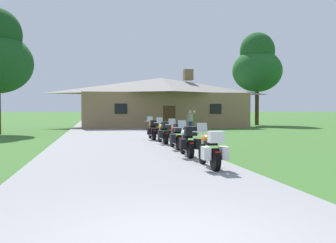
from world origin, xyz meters
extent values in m
plane|color=#386628|center=(0.00, 20.00, 0.00)|extent=(500.00, 500.00, 0.00)
cube|color=gray|center=(0.00, 18.00, 0.03)|extent=(6.40, 80.00, 0.06)
cylinder|color=black|center=(2.24, 6.93, 0.38)|extent=(0.12, 0.64, 0.64)
cylinder|color=black|center=(2.22, 5.49, 0.38)|extent=(0.17, 0.64, 0.64)
cube|color=silver|center=(2.23, 6.19, 0.44)|extent=(0.27, 0.56, 0.30)
ellipsoid|color=orange|center=(2.23, 6.45, 0.89)|extent=(0.31, 0.53, 0.26)
cube|color=black|center=(2.23, 5.99, 0.80)|extent=(0.29, 0.53, 0.10)
cylinder|color=silver|center=(2.24, 6.89, 1.08)|extent=(0.66, 0.04, 0.03)
cylinder|color=silver|center=(2.24, 6.93, 0.74)|extent=(0.06, 0.24, 0.73)
cube|color=#B2BCC6|center=(2.25, 6.99, 1.22)|extent=(0.32, 0.12, 0.27)
sphere|color=silver|center=(2.24, 6.89, 0.94)|extent=(0.11, 0.11, 0.11)
cube|color=silver|center=(2.22, 5.44, 1.02)|extent=(0.41, 0.37, 0.32)
cube|color=red|center=(2.21, 5.27, 0.60)|extent=(0.14, 0.03, 0.06)
cylinder|color=silver|center=(2.36, 5.81, 0.28)|extent=(0.08, 0.55, 0.07)
cube|color=silver|center=(1.96, 5.54, 0.56)|extent=(0.21, 0.40, 0.36)
cube|color=silver|center=(2.48, 5.53, 0.56)|extent=(0.21, 0.40, 0.36)
cylinder|color=black|center=(2.25, 9.84, 0.38)|extent=(0.13, 0.64, 0.64)
cylinder|color=black|center=(2.21, 8.40, 0.38)|extent=(0.17, 0.64, 0.64)
cube|color=silver|center=(2.23, 9.10, 0.44)|extent=(0.28, 0.57, 0.30)
ellipsoid|color=silver|center=(2.24, 9.36, 0.89)|extent=(0.32, 0.53, 0.26)
cube|color=black|center=(2.22, 8.90, 0.80)|extent=(0.30, 0.53, 0.10)
cylinder|color=silver|center=(2.25, 9.80, 1.08)|extent=(0.66, 0.05, 0.03)
cylinder|color=silver|center=(2.25, 9.84, 0.74)|extent=(0.07, 0.24, 0.73)
cube|color=#B2BCC6|center=(2.25, 9.90, 1.22)|extent=(0.32, 0.12, 0.27)
sphere|color=silver|center=(2.25, 9.80, 0.94)|extent=(0.11, 0.11, 0.11)
cube|color=black|center=(2.21, 8.35, 1.02)|extent=(0.41, 0.37, 0.32)
cube|color=red|center=(2.20, 8.18, 0.60)|extent=(0.14, 0.03, 0.06)
cylinder|color=silver|center=(2.36, 8.72, 0.28)|extent=(0.09, 0.55, 0.07)
cube|color=black|center=(1.95, 8.46, 0.56)|extent=(0.21, 0.41, 0.36)
cube|color=black|center=(2.47, 8.44, 0.56)|extent=(0.21, 0.41, 0.36)
cylinder|color=black|center=(2.38, 12.56, 0.38)|extent=(0.11, 0.64, 0.64)
cylinder|color=black|center=(2.38, 11.12, 0.38)|extent=(0.15, 0.64, 0.64)
cube|color=silver|center=(2.38, 11.82, 0.44)|extent=(0.26, 0.56, 0.30)
ellipsoid|color=maroon|center=(2.38, 12.08, 0.89)|extent=(0.30, 0.52, 0.26)
cube|color=black|center=(2.38, 11.62, 0.80)|extent=(0.28, 0.52, 0.10)
cylinder|color=silver|center=(2.38, 12.52, 1.08)|extent=(0.66, 0.03, 0.03)
cylinder|color=silver|center=(2.38, 12.56, 0.74)|extent=(0.06, 0.24, 0.73)
cube|color=#B2BCC6|center=(2.38, 12.62, 1.22)|extent=(0.32, 0.11, 0.27)
sphere|color=silver|center=(2.38, 12.52, 0.94)|extent=(0.11, 0.11, 0.11)
cube|color=black|center=(2.38, 11.07, 1.02)|extent=(0.40, 0.36, 0.32)
cube|color=red|center=(2.38, 10.90, 0.60)|extent=(0.14, 0.03, 0.06)
cylinder|color=silver|center=(2.52, 11.44, 0.28)|extent=(0.07, 0.55, 0.07)
cube|color=black|center=(2.12, 11.17, 0.56)|extent=(0.20, 0.40, 0.36)
cube|color=black|center=(2.64, 11.17, 0.56)|extent=(0.20, 0.40, 0.36)
cylinder|color=black|center=(2.27, 15.39, 0.38)|extent=(0.14, 0.64, 0.64)
cylinder|color=black|center=(2.33, 13.95, 0.38)|extent=(0.18, 0.65, 0.64)
cube|color=silver|center=(2.30, 14.65, 0.44)|extent=(0.28, 0.57, 0.30)
ellipsoid|color=gold|center=(2.29, 14.91, 0.89)|extent=(0.32, 0.53, 0.26)
cube|color=black|center=(2.31, 14.45, 0.80)|extent=(0.30, 0.53, 0.10)
cylinder|color=silver|center=(2.27, 15.35, 1.08)|extent=(0.66, 0.06, 0.03)
cylinder|color=silver|center=(2.27, 15.39, 0.74)|extent=(0.07, 0.24, 0.73)
cube|color=#B2BCC6|center=(2.26, 15.45, 1.22)|extent=(0.32, 0.12, 0.27)
sphere|color=silver|center=(2.27, 15.35, 0.94)|extent=(0.11, 0.11, 0.11)
cube|color=black|center=(2.33, 13.90, 1.02)|extent=(0.42, 0.38, 0.32)
cube|color=red|center=(2.34, 13.73, 0.60)|extent=(0.14, 0.04, 0.06)
cylinder|color=silver|center=(2.46, 14.27, 0.28)|extent=(0.09, 0.55, 0.07)
cube|color=black|center=(2.07, 13.99, 0.56)|extent=(0.22, 0.41, 0.36)
cube|color=black|center=(2.59, 14.01, 0.56)|extent=(0.22, 0.41, 0.36)
cylinder|color=black|center=(2.12, 18.07, 0.38)|extent=(0.12, 0.64, 0.64)
cylinder|color=black|center=(2.14, 16.63, 0.38)|extent=(0.16, 0.64, 0.64)
cube|color=silver|center=(2.13, 17.33, 0.44)|extent=(0.27, 0.56, 0.30)
ellipsoid|color=orange|center=(2.13, 17.59, 0.89)|extent=(0.31, 0.52, 0.26)
cube|color=black|center=(2.14, 17.13, 0.80)|extent=(0.29, 0.52, 0.10)
cylinder|color=silver|center=(2.12, 18.03, 1.08)|extent=(0.66, 0.04, 0.03)
cylinder|color=silver|center=(2.12, 18.07, 0.74)|extent=(0.06, 0.24, 0.73)
cube|color=#B2BCC6|center=(2.12, 18.13, 1.22)|extent=(0.32, 0.11, 0.27)
sphere|color=silver|center=(2.12, 18.03, 0.94)|extent=(0.11, 0.11, 0.11)
cube|color=black|center=(2.15, 16.58, 1.02)|extent=(0.41, 0.37, 0.32)
cube|color=red|center=(2.15, 16.41, 0.60)|extent=(0.14, 0.03, 0.06)
cylinder|color=silver|center=(2.28, 16.95, 0.28)|extent=(0.08, 0.55, 0.07)
cube|color=black|center=(1.88, 16.67, 0.56)|extent=(0.21, 0.40, 0.36)
cube|color=black|center=(2.40, 16.68, 0.56)|extent=(0.21, 0.40, 0.36)
cube|color=#896B4C|center=(5.50, 34.23, 1.67)|extent=(15.50, 8.77, 3.33)
pyramid|color=gray|center=(5.50, 34.23, 4.14)|extent=(16.44, 9.30, 1.62)
cube|color=brown|center=(8.29, 34.23, 5.30)|extent=(0.90, 0.90, 1.10)
cube|color=#472D19|center=(5.50, 29.81, 1.05)|extent=(1.10, 0.08, 2.10)
cube|color=black|center=(1.16, 29.81, 1.83)|extent=(1.10, 0.06, 0.90)
cube|color=black|center=(9.84, 29.81, 1.83)|extent=(1.10, 0.06, 0.90)
cylinder|color=#75664C|center=(6.82, 25.81, 0.43)|extent=(0.14, 0.14, 0.86)
cylinder|color=#75664C|center=(6.82, 25.99, 0.43)|extent=(0.14, 0.14, 0.86)
cube|color=#5B6638|center=(6.82, 25.90, 1.14)|extent=(0.23, 0.37, 0.56)
cylinder|color=#5B6638|center=(6.83, 25.67, 1.12)|extent=(0.09, 0.09, 0.58)
cylinder|color=#5B6638|center=(6.81, 26.13, 1.12)|extent=(0.09, 0.09, 0.58)
sphere|color=tan|center=(6.82, 25.90, 1.56)|extent=(0.21, 0.21, 0.21)
cylinder|color=navy|center=(6.11, 24.14, 0.43)|extent=(0.14, 0.14, 0.86)
cylinder|color=navy|center=(5.97, 24.04, 0.43)|extent=(0.14, 0.14, 0.86)
cube|color=gray|center=(6.04, 24.09, 1.14)|extent=(0.42, 0.38, 0.56)
cylinder|color=gray|center=(6.23, 24.22, 1.12)|extent=(0.09, 0.09, 0.58)
cylinder|color=gray|center=(5.85, 23.96, 1.12)|extent=(0.09, 0.09, 0.58)
sphere|color=tan|center=(6.04, 24.09, 1.56)|extent=(0.21, 0.21, 0.21)
cylinder|color=#B2AD99|center=(6.04, 24.09, 1.66)|extent=(0.22, 0.22, 0.05)
cylinder|color=#422D19|center=(16.88, 36.81, 2.29)|extent=(0.44, 0.44, 4.58)
ellipsoid|color=#1E5623|center=(16.88, 36.81, 6.10)|extent=(5.55, 5.55, 4.72)
ellipsoid|color=#1B4E20|center=(16.88, 36.81, 8.32)|extent=(3.89, 3.89, 4.16)
camera|label=1|loc=(-1.07, -5.01, 1.78)|focal=42.08mm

